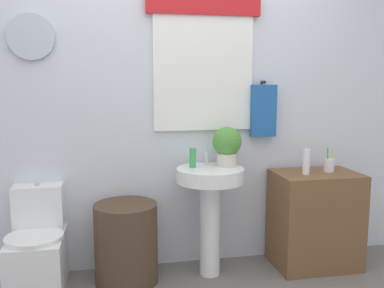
% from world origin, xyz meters
% --- Properties ---
extents(back_wall, '(4.40, 0.18, 2.60)m').
position_xyz_m(back_wall, '(0.00, 1.15, 1.31)').
color(back_wall, silver).
rests_on(back_wall, ground_plane).
extents(toilet, '(0.38, 0.51, 0.72)m').
position_xyz_m(toilet, '(-0.99, 0.88, 0.27)').
color(toilet, white).
rests_on(toilet, ground_plane).
extents(laundry_hamper, '(0.45, 0.45, 0.57)m').
position_xyz_m(laundry_hamper, '(-0.39, 0.85, 0.29)').
color(laundry_hamper, '#4C3828').
rests_on(laundry_hamper, ground_plane).
extents(pedestal_sink, '(0.49, 0.49, 0.81)m').
position_xyz_m(pedestal_sink, '(0.22, 0.85, 0.59)').
color(pedestal_sink, white).
rests_on(pedestal_sink, ground_plane).
extents(faucet, '(0.03, 0.03, 0.10)m').
position_xyz_m(faucet, '(0.22, 0.97, 0.86)').
color(faucet, silver).
rests_on(faucet, pedestal_sink).
extents(wooden_cabinet, '(0.63, 0.44, 0.74)m').
position_xyz_m(wooden_cabinet, '(1.06, 0.85, 0.37)').
color(wooden_cabinet, brown).
rests_on(wooden_cabinet, ground_plane).
extents(soap_bottle, '(0.05, 0.05, 0.14)m').
position_xyz_m(soap_bottle, '(0.10, 0.90, 0.88)').
color(soap_bottle, green).
rests_on(soap_bottle, pedestal_sink).
extents(potted_plant, '(0.22, 0.22, 0.29)m').
position_xyz_m(potted_plant, '(0.36, 0.91, 0.97)').
color(potted_plant, beige).
rests_on(potted_plant, pedestal_sink).
extents(lotion_bottle, '(0.05, 0.05, 0.19)m').
position_xyz_m(lotion_bottle, '(0.95, 0.81, 0.83)').
color(lotion_bottle, white).
rests_on(lotion_bottle, wooden_cabinet).
extents(toothbrush_cup, '(0.08, 0.08, 0.19)m').
position_xyz_m(toothbrush_cup, '(1.17, 0.87, 0.79)').
color(toothbrush_cup, silver).
rests_on(toothbrush_cup, wooden_cabinet).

